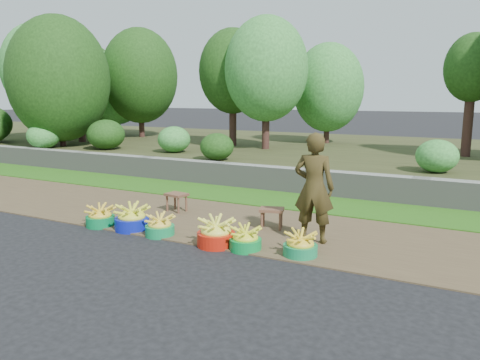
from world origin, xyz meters
The scene contains 15 objects.
ground_plane centered at (0.00, 0.00, 0.00)m, with size 120.00×120.00×0.00m, color black.
dirt_shoulder centered at (0.00, 1.25, 0.01)m, with size 80.00×2.50×0.02m, color brown.
grass_verge centered at (0.00, 3.25, 0.02)m, with size 80.00×1.50×0.04m, color #2C6616.
retaining_wall centered at (0.00, 4.10, 0.28)m, with size 80.00×0.35×0.55m, color gray.
earth_bank centered at (0.00, 9.00, 0.25)m, with size 80.00×10.00×0.50m, color #373B1D.
vegetation centered at (-6.38, 7.38, 2.63)m, with size 35.70×7.66×4.26m.
basin_a centered at (-2.24, 0.14, 0.16)m, with size 0.46×0.46×0.35m.
basin_b centered at (-1.64, 0.23, 0.18)m, with size 0.54×0.54×0.41m.
basin_c centered at (-1.05, 0.17, 0.15)m, with size 0.45×0.45×0.33m.
basin_d centered at (-0.04, 0.15, 0.18)m, with size 0.54×0.54×0.41m.
basin_e centered at (0.41, 0.18, 0.15)m, with size 0.45×0.45×0.33m.
basin_f centered at (1.18, 0.27, 0.15)m, with size 0.46×0.46×0.34m.
stool_left centered at (-1.66, 1.49, 0.29)m, with size 0.42×0.35×0.33m.
stool_right centered at (0.34, 1.25, 0.29)m, with size 0.45×0.39×0.33m.
vendor_woman centered at (1.13, 0.93, 0.81)m, with size 0.58×0.38×1.59m, color black.
Camera 1 is at (3.23, -5.36, 2.12)m, focal length 35.00 mm.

